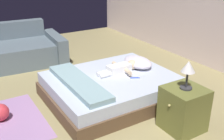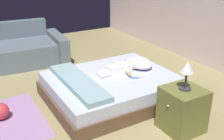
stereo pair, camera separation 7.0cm
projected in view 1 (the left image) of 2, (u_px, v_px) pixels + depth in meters
name	position (u px, v px, depth m)	size (l,w,h in m)	color
ground_plane	(70.00, 116.00, 3.56)	(8.00, 8.00, 0.00)	#96895A
bed	(112.00, 88.00, 3.94)	(1.48, 1.81, 0.35)	brown
pillow	(138.00, 62.00, 4.20)	(0.53, 0.36, 0.15)	silver
baby	(121.00, 68.00, 4.01)	(0.51, 0.66, 0.15)	white
toothbrush	(136.00, 78.00, 3.82)	(0.08, 0.14, 0.02)	blue
couch	(13.00, 51.00, 5.22)	(1.28, 1.88, 0.75)	slate
nightstand	(183.00, 109.00, 3.20)	(0.44, 0.47, 0.54)	olive
lamp	(188.00, 69.00, 3.01)	(0.16, 0.16, 0.34)	#333338
toy_ball	(0.00, 112.00, 3.42)	(0.22, 0.22, 0.22)	#D63742
blanket	(78.00, 82.00, 3.61)	(1.33, 0.34, 0.07)	#87A9AF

